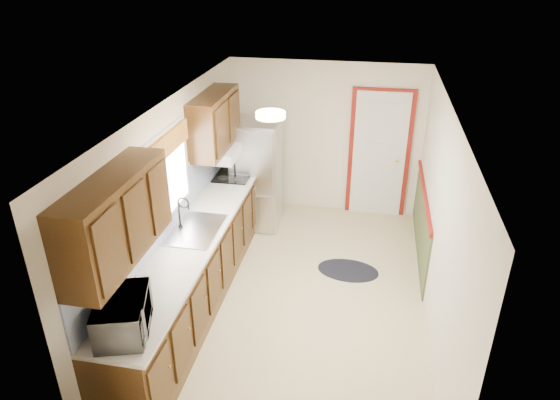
% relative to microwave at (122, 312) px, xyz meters
% --- Properties ---
extents(room_shell, '(3.20, 5.20, 2.52)m').
position_rel_microwave_xyz_m(room_shell, '(1.20, 1.95, 0.06)').
color(room_shell, beige).
rests_on(room_shell, ground).
extents(kitchen_run, '(0.63, 4.00, 2.20)m').
position_rel_microwave_xyz_m(kitchen_run, '(-0.04, 1.66, -0.33)').
color(kitchen_run, '#39210C').
rests_on(kitchen_run, ground).
extents(back_wall_trim, '(1.12, 2.30, 2.08)m').
position_rel_microwave_xyz_m(back_wall_trim, '(2.19, 4.16, -0.25)').
color(back_wall_trim, maroon).
rests_on(back_wall_trim, ground).
extents(ceiling_fixture, '(0.30, 0.30, 0.06)m').
position_rel_microwave_xyz_m(ceiling_fixture, '(0.90, 1.75, 1.22)').
color(ceiling_fixture, '#FFD88C').
rests_on(ceiling_fixture, room_shell).
extents(microwave, '(0.50, 0.67, 0.41)m').
position_rel_microwave_xyz_m(microwave, '(0.00, 0.00, 0.00)').
color(microwave, white).
rests_on(microwave, kitchen_run).
extents(refrigerator, '(0.71, 0.71, 1.66)m').
position_rel_microwave_xyz_m(refrigerator, '(0.27, 3.70, -0.31)').
color(refrigerator, '#B7B7BC').
rests_on(refrigerator, ground).
extents(rug, '(0.85, 0.59, 0.01)m').
position_rel_microwave_xyz_m(rug, '(1.75, 2.64, -1.14)').
color(rug, black).
rests_on(rug, ground).
extents(cooktop, '(0.50, 0.60, 0.02)m').
position_rel_microwave_xyz_m(cooktop, '(0.01, 3.35, -0.19)').
color(cooktop, black).
rests_on(cooktop, kitchen_run).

